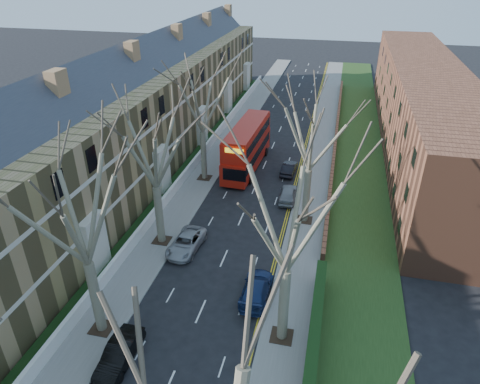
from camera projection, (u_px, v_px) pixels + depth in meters
The scene contains 17 objects.
pavement_left at pixel (228, 141), 55.82m from camera, with size 3.00×102.00×0.12m, color slate.
pavement_right at pixel (321, 149), 53.39m from camera, with size 3.00×102.00×0.12m, color slate.
terrace_left at pixel (143, 116), 47.90m from camera, with size 9.70×78.00×13.60m.
flats_right at pixel (421, 108), 52.11m from camera, with size 13.97×54.00×10.00m.
front_wall_left at pixel (196, 161), 49.07m from camera, with size 0.30×78.00×1.00m.
grass_verge_right at pixel (358, 152), 52.44m from camera, with size 6.00×102.00×0.06m.
tree_left_mid at pixel (75, 202), 23.06m from camera, with size 10.50×10.50×14.71m.
tree_left_far at pixel (151, 140), 31.73m from camera, with size 10.15×10.15×14.22m.
tree_left_dist at pixel (201, 92), 41.80m from camera, with size 10.50×10.50×14.71m.
tree_right_mid at pixel (290, 209), 22.46m from camera, with size 10.50×10.50×14.71m.
tree_right_far at pixel (312, 125), 34.54m from camera, with size 10.15×10.15×14.22m.
double_decker_bus at pixel (247, 147), 47.80m from camera, with size 3.35×11.97×4.93m.
car_left_mid at pixel (119, 354), 25.11m from camera, with size 1.46×4.19×1.38m, color black.
car_left_far at pixel (186, 243), 34.94m from camera, with size 2.15×4.66×1.29m, color #95959A.
car_right_near at pixel (256, 289), 30.08m from camera, with size 1.91×4.69×1.36m, color navy.
car_right_mid at pixel (288, 194), 42.04m from camera, with size 1.64×4.08×1.39m, color gray.
car_right_far at pixel (289, 168), 47.25m from camera, with size 1.36×3.89×1.28m, color black.
Camera 1 is at (7.57, -11.33, 21.18)m, focal length 32.00 mm.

